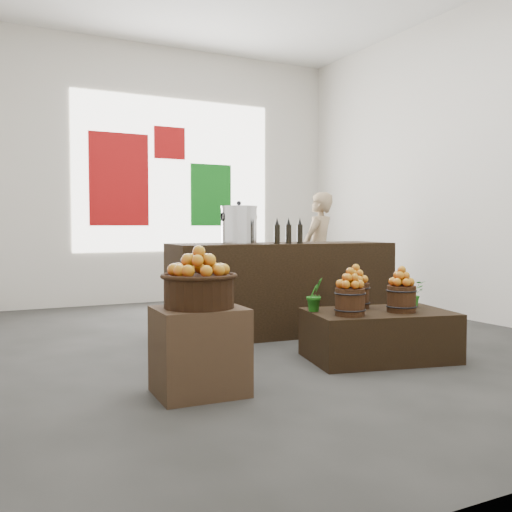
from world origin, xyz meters
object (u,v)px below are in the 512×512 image
counter (281,288)px  crate (199,351)px  wicker_basket (199,292)px  display_table (379,335)px  stock_pot_left (239,226)px  shopper (319,251)px

counter → crate: bearing=-129.1°
wicker_basket → display_table: (1.82, 0.26, -0.51)m
crate → stock_pot_left: bearing=57.0°
display_table → stock_pot_left: stock_pot_left is taller
crate → display_table: (1.82, 0.26, -0.09)m
crate → shopper: bearing=45.7°
wicker_basket → shopper: bearing=45.7°
crate → counter: bearing=46.4°
wicker_basket → stock_pot_left: (1.15, 1.77, 0.47)m
wicker_basket → stock_pot_left: size_ratio=1.30×
display_table → wicker_basket: bearing=-159.0°
wicker_basket → counter: (1.65, 1.73, -0.23)m
wicker_basket → display_table: 1.91m
counter → stock_pot_left: (-0.50, 0.04, 0.69)m
crate → stock_pot_left: 2.29m
shopper → counter: bearing=13.7°
stock_pot_left → shopper: size_ratio=0.23×
counter → stock_pot_left: 0.86m
display_table → counter: 1.51m
crate → display_table: bearing=8.1°
counter → shopper: 2.01m
wicker_basket → stock_pot_left: 2.16m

